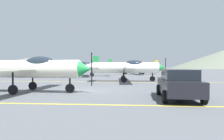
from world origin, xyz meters
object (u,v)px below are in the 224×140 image
at_px(traffic_cone_front, 192,84).
at_px(car_sedan, 178,84).
at_px(airplane_mid, 128,67).
at_px(airplane_back, 139,66).
at_px(airplane_near, 31,68).
at_px(airplane_far, 89,67).

bearing_deg(traffic_cone_front, car_sedan, -113.11).
xyz_separation_m(car_sedan, traffic_cone_front, (2.48, 5.81, -0.56)).
bearing_deg(airplane_mid, airplane_back, 83.74).
bearing_deg(airplane_mid, airplane_near, -123.37).
distance_m(car_sedan, traffic_cone_front, 6.34).
xyz_separation_m(airplane_far, car_sedan, (9.58, -22.92, -0.79)).
height_order(airplane_far, airplane_back, same).
bearing_deg(airplane_mid, traffic_cone_front, -49.57).
height_order(airplane_back, traffic_cone_front, airplane_back).
bearing_deg(airplane_back, airplane_mid, -96.26).
bearing_deg(car_sedan, airplane_back, 91.32).
relative_size(airplane_near, car_sedan, 2.22).
height_order(airplane_near, traffic_cone_front, airplane_near).
distance_m(airplane_mid, traffic_cone_front, 8.22).
bearing_deg(traffic_cone_front, airplane_far, 125.19).
relative_size(airplane_back, car_sedan, 2.22).
bearing_deg(airplane_far, airplane_mid, -58.10).
xyz_separation_m(airplane_mid, car_sedan, (2.78, -11.99, -0.79)).
height_order(airplane_back, car_sedan, airplane_back).
distance_m(airplane_near, airplane_mid, 11.94).
relative_size(airplane_mid, car_sedan, 2.23).
height_order(airplane_near, airplane_mid, same).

